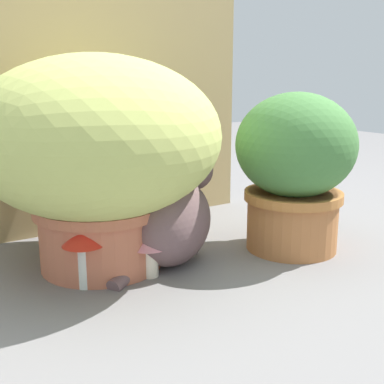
{
  "coord_description": "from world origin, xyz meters",
  "views": [
    {
      "loc": [
        -0.52,
        -0.94,
        0.47
      ],
      "look_at": [
        0.16,
        0.08,
        0.18
      ],
      "focal_mm": 46.21,
      "sensor_mm": 36.0,
      "label": 1
    }
  ],
  "objects_px": {
    "cat": "(176,216)",
    "mushroom_ornament_red": "(84,243)",
    "mushroom_ornament_pink": "(149,243)",
    "grass_planter": "(97,147)",
    "leafy_planter": "(295,166)"
  },
  "relations": [
    {
      "from": "cat",
      "to": "mushroom_ornament_red",
      "type": "height_order",
      "value": "cat"
    },
    {
      "from": "cat",
      "to": "mushroom_ornament_pink",
      "type": "relative_size",
      "value": 3.11
    },
    {
      "from": "grass_planter",
      "to": "mushroom_ornament_red",
      "type": "relative_size",
      "value": 4.1
    },
    {
      "from": "grass_planter",
      "to": "cat",
      "type": "xyz_separation_m",
      "value": [
        0.17,
        -0.08,
        -0.18
      ]
    },
    {
      "from": "cat",
      "to": "mushroom_ornament_red",
      "type": "distance_m",
      "value": 0.26
    },
    {
      "from": "cat",
      "to": "mushroom_ornament_pink",
      "type": "distance_m",
      "value": 0.12
    },
    {
      "from": "cat",
      "to": "mushroom_ornament_red",
      "type": "xyz_separation_m",
      "value": [
        -0.26,
        -0.02,
        -0.02
      ]
    },
    {
      "from": "mushroom_ornament_red",
      "to": "mushroom_ornament_pink",
      "type": "height_order",
      "value": "mushroom_ornament_red"
    },
    {
      "from": "mushroom_ornament_pink",
      "to": "leafy_planter",
      "type": "bearing_deg",
      "value": -5.94
    },
    {
      "from": "grass_planter",
      "to": "mushroom_ornament_red",
      "type": "height_order",
      "value": "grass_planter"
    },
    {
      "from": "leafy_planter",
      "to": "mushroom_ornament_red",
      "type": "distance_m",
      "value": 0.59
    },
    {
      "from": "mushroom_ornament_red",
      "to": "leafy_planter",
      "type": "bearing_deg",
      "value": -6.94
    },
    {
      "from": "mushroom_ornament_red",
      "to": "mushroom_ornament_pink",
      "type": "xyz_separation_m",
      "value": [
        0.15,
        -0.03,
        -0.02
      ]
    },
    {
      "from": "cat",
      "to": "mushroom_ornament_pink",
      "type": "bearing_deg",
      "value": -155.54
    },
    {
      "from": "mushroom_ornament_red",
      "to": "mushroom_ornament_pink",
      "type": "relative_size",
      "value": 1.19
    }
  ]
}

